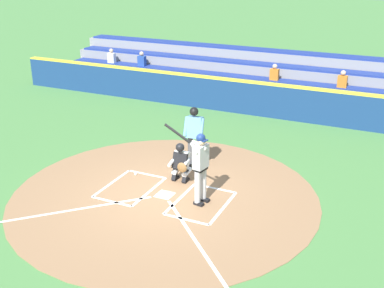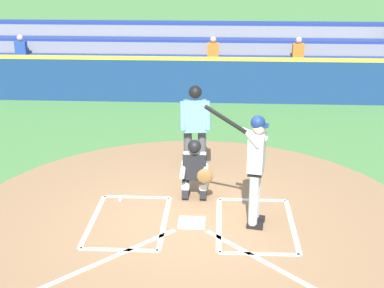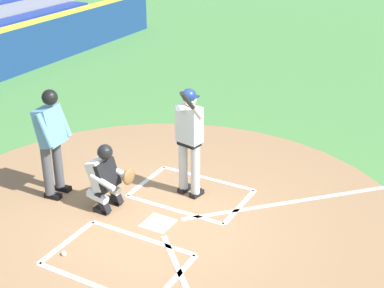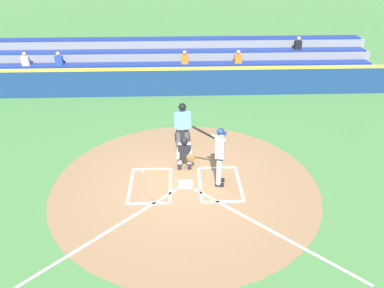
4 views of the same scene
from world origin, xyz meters
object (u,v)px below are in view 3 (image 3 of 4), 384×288
Objects in this scene: plate_umpire at (51,136)px; baseball at (64,254)px; batter at (189,135)px; catcher at (106,176)px.

plate_umpire is 2.06m from baseball.
plate_umpire is 25.20× the size of baseball.
batter reaches higher than plate_umpire.
batter is 1.46m from catcher.
batter is 2.66m from baseball.
batter reaches higher than catcher.
catcher is at bearing 93.08° from plate_umpire.
batter is at bearing 136.58° from catcher.
plate_umpire reaches higher than catcher.
plate_umpire is (1.05, -1.95, -0.02)m from batter.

